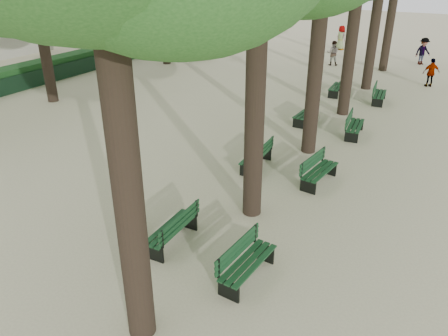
% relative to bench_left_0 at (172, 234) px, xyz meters
% --- Properties ---
extents(ground, '(120.00, 120.00, 0.00)m').
position_rel_bench_left_0_xyz_m(ground, '(-0.37, -0.67, -0.27)').
color(ground, beige).
rests_on(ground, ground).
extents(bench_left_0, '(0.60, 1.81, 0.92)m').
position_rel_bench_left_0_xyz_m(bench_left_0, '(0.00, 0.00, 0.00)').
color(bench_left_0, black).
rests_on(bench_left_0, ground).
extents(bench_left_1, '(0.64, 1.82, 0.92)m').
position_rel_bench_left_0_xyz_m(bench_left_1, '(-0.00, 5.09, 0.00)').
color(bench_left_1, black).
rests_on(bench_left_1, ground).
extents(bench_left_2, '(0.66, 1.83, 0.92)m').
position_rel_bench_left_0_xyz_m(bench_left_2, '(-0.00, 10.30, 0.00)').
color(bench_left_2, black).
rests_on(bench_left_2, ground).
extents(bench_left_3, '(0.66, 1.83, 0.92)m').
position_rel_bench_left_0_xyz_m(bench_left_3, '(-0.00, 15.32, 0.00)').
color(bench_left_3, black).
rests_on(bench_left_3, ground).
extents(bench_right_0, '(0.72, 1.84, 0.92)m').
position_rel_bench_left_0_xyz_m(bench_right_0, '(2.27, -0.32, 0.00)').
color(bench_right_0, black).
rests_on(bench_right_0, ground).
extents(bench_right_1, '(0.80, 1.86, 0.92)m').
position_rel_bench_left_0_xyz_m(bench_right_1, '(2.27, 4.98, 0.00)').
color(bench_right_1, black).
rests_on(bench_right_1, ground).
extents(bench_right_2, '(0.73, 1.84, 0.92)m').
position_rel_bench_left_0_xyz_m(bench_right_2, '(2.27, 9.75, 0.00)').
color(bench_right_2, black).
rests_on(bench_right_2, ground).
extents(bench_right_3, '(0.73, 1.84, 0.92)m').
position_rel_bench_left_0_xyz_m(bench_right_3, '(2.27, 14.93, 0.00)').
color(bench_right_3, black).
rests_on(bench_right_3, ground).
extents(man_with_map, '(0.64, 0.71, 1.70)m').
position_rel_bench_left_0_xyz_m(man_with_map, '(-1.11, -0.26, 0.58)').
color(man_with_map, black).
rests_on(man_with_map, ground).
extents(pedestrian_e, '(0.59, 1.72, 1.81)m').
position_rel_bench_left_0_xyz_m(pedestrian_e, '(-6.32, 18.85, 0.64)').
color(pedestrian_e, '#262628').
rests_on(pedestrian_e, ground).
extents(pedestrian_a, '(0.84, 0.50, 1.62)m').
position_rel_bench_left_0_xyz_m(pedestrian_a, '(-2.21, 22.25, 0.54)').
color(pedestrian_a, '#262628').
rests_on(pedestrian_a, ground).
extents(pedestrian_d, '(0.95, 0.81, 1.84)m').
position_rel_bench_left_0_xyz_m(pedestrian_d, '(-3.23, 28.16, 0.65)').
color(pedestrian_d, '#262628').
rests_on(pedestrian_d, ground).
extents(pedestrian_b, '(1.04, 1.08, 1.78)m').
position_rel_bench_left_0_xyz_m(pedestrian_b, '(3.10, 25.42, 0.62)').
color(pedestrian_b, '#262628').
rests_on(pedestrian_b, ground).
extents(pedestrian_c, '(0.96, 0.73, 1.58)m').
position_rel_bench_left_0_xyz_m(pedestrian_c, '(4.17, 19.46, 0.52)').
color(pedestrian_c, '#262628').
rests_on(pedestrian_c, ground).
extents(fence, '(0.08, 42.00, 0.90)m').
position_rel_bench_left_0_xyz_m(fence, '(-15.37, 10.33, 0.18)').
color(fence, black).
rests_on(fence, ground).
extents(hedge, '(1.20, 42.00, 1.20)m').
position_rel_bench_left_0_xyz_m(hedge, '(-16.07, 10.33, 0.33)').
color(hedge, '#153E19').
rests_on(hedge, ground).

